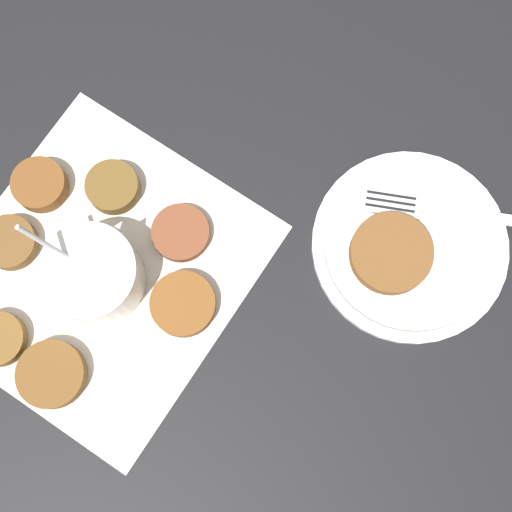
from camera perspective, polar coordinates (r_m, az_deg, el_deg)
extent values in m
plane|color=black|center=(0.77, -11.40, -2.59)|extent=(4.00, 4.00, 0.00)
cube|color=silver|center=(0.78, -12.24, -1.33)|extent=(0.32, 0.30, 0.00)
cylinder|color=white|center=(0.74, -12.74, -1.34)|extent=(0.10, 0.10, 0.06)
cylinder|color=gold|center=(0.76, -12.53, -1.52)|extent=(0.08, 0.08, 0.04)
cone|color=white|center=(0.73, -11.12, 2.05)|extent=(0.02, 0.02, 0.02)
cylinder|color=silver|center=(0.71, -15.37, 0.23)|extent=(0.01, 0.06, 0.11)
cylinder|color=brown|center=(0.76, -6.04, 1.84)|extent=(0.06, 0.06, 0.01)
cylinder|color=brown|center=(0.79, -11.38, 5.41)|extent=(0.06, 0.06, 0.02)
cylinder|color=brown|center=(0.81, -16.91, 5.46)|extent=(0.06, 0.06, 0.02)
cylinder|color=brown|center=(0.75, -5.85, -3.86)|extent=(0.07, 0.07, 0.02)
cylinder|color=brown|center=(0.76, -15.77, -9.27)|extent=(0.07, 0.07, 0.02)
cylinder|color=brown|center=(0.80, -19.10, 1.01)|extent=(0.06, 0.06, 0.02)
cylinder|color=white|center=(0.78, 12.19, 0.81)|extent=(0.21, 0.21, 0.01)
torus|color=white|center=(0.77, 12.30, 0.92)|extent=(0.20, 0.20, 0.01)
cylinder|color=brown|center=(0.75, 10.74, 0.21)|extent=(0.09, 0.09, 0.02)
cube|color=silver|center=(0.79, 16.84, 3.19)|extent=(0.05, 0.10, 0.00)
cube|color=silver|center=(0.78, 10.70, 4.25)|extent=(0.05, 0.07, 0.00)
cube|color=black|center=(0.78, 10.80, 4.81)|extent=(0.02, 0.05, 0.00)
cube|color=black|center=(0.77, 10.74, 4.30)|extent=(0.02, 0.05, 0.00)
cube|color=black|center=(0.77, 10.67, 3.80)|extent=(0.02, 0.05, 0.00)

